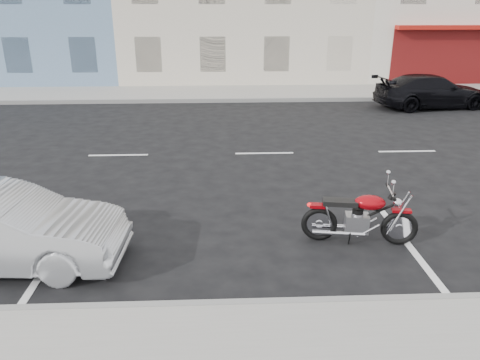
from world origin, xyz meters
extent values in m
plane|color=black|center=(0.00, 0.00, 0.00)|extent=(120.00, 120.00, 0.00)
cube|color=gray|center=(-5.00, 8.70, 0.07)|extent=(80.00, 3.40, 0.15)
cube|color=gray|center=(-5.00, -7.00, 0.08)|extent=(80.00, 0.12, 0.16)
cube|color=gray|center=(-5.00, 7.00, 0.08)|extent=(80.00, 0.12, 0.16)
torus|color=black|center=(0.50, -5.37, 0.30)|extent=(0.63, 0.20, 0.62)
torus|color=black|center=(-0.83, -5.15, 0.30)|extent=(0.63, 0.20, 0.62)
cube|color=maroon|center=(0.50, -5.37, 0.62)|extent=(0.33, 0.17, 0.05)
cube|color=maroon|center=(-0.87, -5.15, 0.64)|extent=(0.30, 0.19, 0.06)
cube|color=gray|center=(-0.20, -5.25, 0.35)|extent=(0.43, 0.34, 0.32)
ellipsoid|color=maroon|center=(-0.02, -5.28, 0.74)|extent=(0.56, 0.40, 0.25)
cube|color=black|center=(-0.51, -5.20, 0.73)|extent=(0.61, 0.33, 0.08)
cylinder|color=silver|center=(0.29, -5.33, 0.96)|extent=(0.14, 0.65, 0.03)
sphere|color=silver|center=(0.42, -5.35, 0.76)|extent=(0.16, 0.16, 0.16)
cylinder|color=silver|center=(-0.53, -5.33, 0.20)|extent=(0.89, 0.21, 0.07)
cylinder|color=silver|center=(-0.49, -5.07, 0.20)|extent=(0.89, 0.21, 0.07)
cylinder|color=silver|center=(0.46, -5.36, 0.58)|extent=(0.36, 0.10, 0.74)
cylinder|color=black|center=(0.00, -5.28, 0.51)|extent=(0.75, 0.16, 0.46)
imported|color=black|center=(5.05, 5.66, 0.64)|extent=(4.62, 2.37, 1.28)
camera|label=1|loc=(-3.21, -12.27, 3.92)|focal=35.00mm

